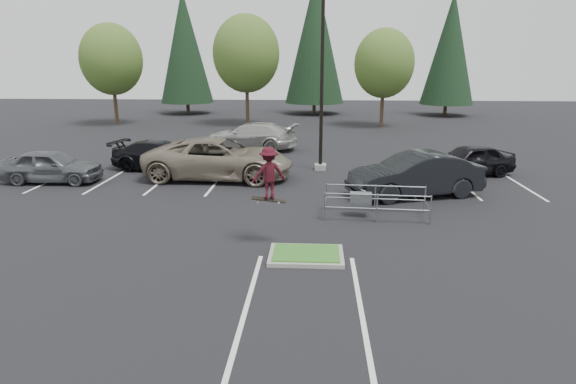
# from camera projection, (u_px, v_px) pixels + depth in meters

# --- Properties ---
(ground) EXTENTS (120.00, 120.00, 0.00)m
(ground) POSITION_uv_depth(u_px,v_px,m) (306.00, 257.00, 14.26)
(ground) COLOR black
(ground) RESTS_ON ground
(grass_median) EXTENTS (2.20, 1.60, 0.16)m
(grass_median) POSITION_uv_depth(u_px,v_px,m) (306.00, 255.00, 14.24)
(grass_median) COLOR gray
(grass_median) RESTS_ON ground
(stall_lines) EXTENTS (22.62, 17.60, 0.01)m
(stall_lines) POSITION_uv_depth(u_px,v_px,m) (277.00, 200.00, 20.14)
(stall_lines) COLOR white
(stall_lines) RESTS_ON ground
(light_pole) EXTENTS (0.70, 0.60, 10.12)m
(light_pole) POSITION_uv_depth(u_px,v_px,m) (322.00, 83.00, 24.59)
(light_pole) COLOR gray
(light_pole) RESTS_ON ground
(decid_a) EXTENTS (5.44, 5.44, 8.91)m
(decid_a) POSITION_uv_depth(u_px,v_px,m) (112.00, 62.00, 42.73)
(decid_a) COLOR #38281C
(decid_a) RESTS_ON ground
(decid_b) EXTENTS (5.89, 5.89, 9.64)m
(decid_b) POSITION_uv_depth(u_px,v_px,m) (246.00, 56.00, 42.42)
(decid_b) COLOR #38281C
(decid_b) RESTS_ON ground
(decid_c) EXTENTS (5.12, 5.12, 8.38)m
(decid_c) POSITION_uv_depth(u_px,v_px,m) (384.00, 66.00, 41.28)
(decid_c) COLOR #38281C
(decid_c) RESTS_ON ground
(conif_a) EXTENTS (5.72, 5.72, 13.00)m
(conif_a) POSITION_uv_depth(u_px,v_px,m) (185.00, 47.00, 51.71)
(conif_a) COLOR #38281C
(conif_a) RESTS_ON ground
(conif_b) EXTENTS (6.38, 6.38, 14.50)m
(conif_b) POSITION_uv_depth(u_px,v_px,m) (315.00, 40.00, 51.21)
(conif_b) COLOR #38281C
(conif_b) RESTS_ON ground
(conif_c) EXTENTS (5.50, 5.50, 12.50)m
(conif_c) POSITION_uv_depth(u_px,v_px,m) (450.00, 49.00, 49.72)
(conif_c) COLOR #38281C
(conif_c) RESTS_ON ground
(cart_corral) EXTENTS (3.87, 1.60, 1.07)m
(cart_corral) POSITION_uv_depth(u_px,v_px,m) (364.00, 199.00, 17.85)
(cart_corral) COLOR gray
(cart_corral) RESTS_ON ground
(skateboarder) EXTENTS (1.19, 0.95, 1.75)m
(skateboarder) POSITION_uv_depth(u_px,v_px,m) (268.00, 173.00, 14.68)
(skateboarder) COLOR black
(skateboarder) RESTS_ON ground
(car_l_tan) EXTENTS (7.31, 3.59, 2.00)m
(car_l_tan) POSITION_uv_depth(u_px,v_px,m) (219.00, 159.00, 23.62)
(car_l_tan) COLOR #7C6F5F
(car_l_tan) RESTS_ON ground
(car_l_black) EXTENTS (5.61, 3.04, 1.54)m
(car_l_black) POSITION_uv_depth(u_px,v_px,m) (160.00, 156.00, 25.54)
(car_l_black) COLOR black
(car_l_black) RESTS_ON ground
(car_l_grey) EXTENTS (4.64, 1.91, 1.57)m
(car_l_grey) POSITION_uv_depth(u_px,v_px,m) (52.00, 166.00, 22.93)
(car_l_grey) COLOR #52555A
(car_l_grey) RESTS_ON ground
(car_r_charc) EXTENTS (6.02, 3.66, 1.87)m
(car_r_charc) POSITION_uv_depth(u_px,v_px,m) (415.00, 175.00, 20.51)
(car_r_charc) COLOR black
(car_r_charc) RESTS_ON ground
(car_r_black) EXTENTS (5.02, 3.32, 1.59)m
(car_r_black) POSITION_uv_depth(u_px,v_px,m) (469.00, 160.00, 24.25)
(car_r_black) COLOR black
(car_r_black) RESTS_ON ground
(car_far_silver) EXTENTS (6.42, 3.69, 1.75)m
(car_far_silver) POSITION_uv_depth(u_px,v_px,m) (252.00, 136.00, 31.59)
(car_far_silver) COLOR #B4B5AF
(car_far_silver) RESTS_ON ground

